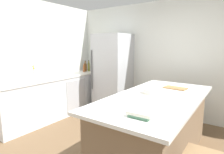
# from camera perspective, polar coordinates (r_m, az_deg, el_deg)

# --- Properties ---
(wall_rear) EXTENTS (6.00, 0.10, 2.60)m
(wall_rear) POSITION_cam_1_polar(r_m,az_deg,el_deg) (4.45, 16.98, 5.04)
(wall_rear) COLOR silver
(wall_rear) RESTS_ON ground_plane
(wall_left) EXTENTS (0.10, 6.00, 2.60)m
(wall_left) POSITION_cam_1_polar(r_m,az_deg,el_deg) (4.31, -27.81, 4.22)
(wall_left) COLOR silver
(wall_left) RESTS_ON ground_plane
(counter_run_left) EXTENTS (0.64, 2.75, 0.92)m
(counter_run_left) POSITION_cam_1_polar(r_m,az_deg,el_deg) (4.54, -16.56, -5.62)
(counter_run_left) COLOR silver
(counter_run_left) RESTS_ON ground_plane
(kitchen_island) EXTENTS (1.09, 2.30, 0.92)m
(kitchen_island) POSITION_cam_1_polar(r_m,az_deg,el_deg) (2.87, 13.17, -14.47)
(kitchen_island) COLOR #7A6047
(kitchen_island) RESTS_ON ground_plane
(refrigerator) EXTENTS (0.78, 0.79, 1.89)m
(refrigerator) POSITION_cam_1_polar(r_m,az_deg,el_deg) (4.65, 0.27, 1.26)
(refrigerator) COLOR #B7BABF
(refrigerator) RESTS_ON ground_plane
(sink_faucet) EXTENTS (0.15, 0.05, 0.30)m
(sink_faucet) POSITION_cam_1_polar(r_m,az_deg,el_deg) (4.32, -19.86, 1.77)
(sink_faucet) COLOR silver
(sink_faucet) RESTS_ON counter_run_left
(flower_vase) EXTENTS (0.10, 0.10, 0.31)m
(flower_vase) POSITION_cam_1_polar(r_m,az_deg,el_deg) (4.09, -22.66, 0.36)
(flower_vase) COLOR silver
(flower_vase) RESTS_ON counter_run_left
(hot_sauce_bottle) EXTENTS (0.05, 0.05, 0.22)m
(hot_sauce_bottle) POSITION_cam_1_polar(r_m,az_deg,el_deg) (5.24, -5.52, 2.78)
(hot_sauce_bottle) COLOR red
(hot_sauce_bottle) RESTS_ON counter_run_left
(olive_oil_bottle) EXTENTS (0.06, 0.06, 0.30)m
(olive_oil_bottle) POSITION_cam_1_polar(r_m,az_deg,el_deg) (5.24, -7.10, 3.13)
(olive_oil_bottle) COLOR olive
(olive_oil_bottle) RESTS_ON counter_run_left
(whiskey_bottle) EXTENTS (0.08, 0.08, 0.29)m
(whiskey_bottle) POSITION_cam_1_polar(r_m,az_deg,el_deg) (5.20, -8.13, 3.00)
(whiskey_bottle) COLOR brown
(whiskey_bottle) RESTS_ON counter_run_left
(vinegar_bottle) EXTENTS (0.06, 0.06, 0.25)m
(vinegar_bottle) POSITION_cam_1_polar(r_m,az_deg,el_deg) (5.10, -8.50, 2.65)
(vinegar_bottle) COLOR #994C23
(vinegar_bottle) RESTS_ON counter_run_left
(cookbook_stack) EXTENTS (0.26, 0.19, 0.06)m
(cookbook_stack) POSITION_cam_1_polar(r_m,az_deg,el_deg) (1.92, 8.92, -10.99)
(cookbook_stack) COLOR #4C7F60
(cookbook_stack) RESTS_ON kitchen_island
(mixing_bowl) EXTENTS (0.24, 0.24, 0.08)m
(mixing_bowl) POSITION_cam_1_polar(r_m,az_deg,el_deg) (2.83, 11.78, -4.17)
(mixing_bowl) COLOR silver
(mixing_bowl) RESTS_ON kitchen_island
(cutting_board) EXTENTS (0.38, 0.24, 0.02)m
(cutting_board) POSITION_cam_1_polar(r_m,az_deg,el_deg) (3.27, 18.70, -3.19)
(cutting_board) COLOR #9E7042
(cutting_board) RESTS_ON kitchen_island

